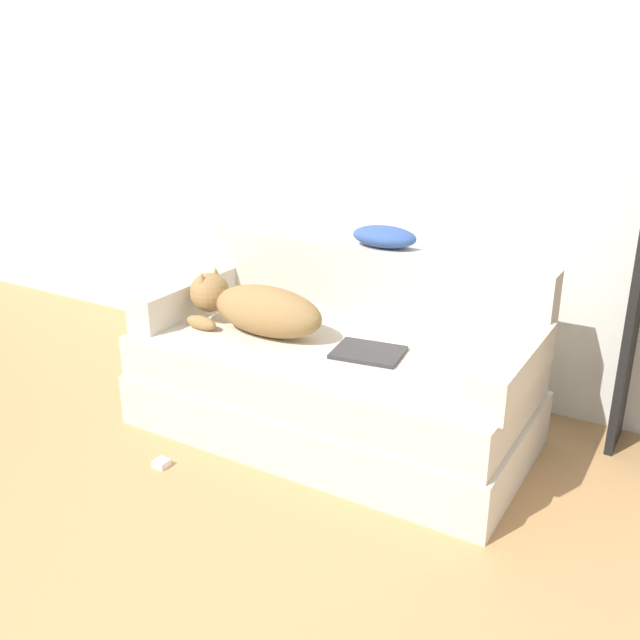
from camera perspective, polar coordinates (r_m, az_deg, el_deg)
wall_back at (r=3.68m, az=8.34°, el=14.83°), size 7.87×0.06×2.70m
couch at (r=3.37m, az=0.84°, el=-5.58°), size 1.84×0.90×0.45m
couch_backrest at (r=3.52m, az=3.99°, el=2.95°), size 1.80×0.15×0.38m
couch_arm_left at (r=3.70m, az=-10.57°, el=1.86°), size 0.15×0.71×0.17m
couch_arm_right at (r=2.94m, az=15.25°, el=-3.63°), size 0.15×0.71×0.17m
dog at (r=3.38m, az=-5.23°, el=1.02°), size 0.73×0.27×0.27m
laptop at (r=3.17m, az=3.89°, el=-2.60°), size 0.33×0.28×0.02m
throw_pillow at (r=3.45m, az=5.17°, el=6.66°), size 0.32×0.19×0.10m
power_adapter at (r=3.27m, az=-12.57°, el=-11.12°), size 0.06×0.06×0.03m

